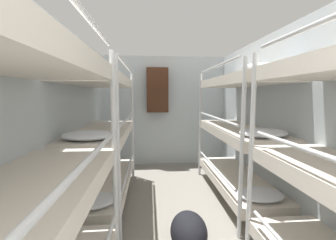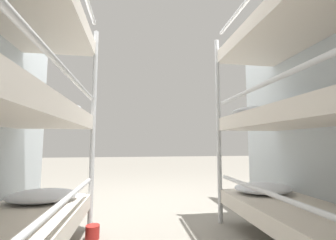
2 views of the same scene
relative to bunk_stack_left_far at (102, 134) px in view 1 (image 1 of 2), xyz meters
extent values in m
cube|color=silver|center=(-0.37, -0.89, 0.16)|extent=(0.06, 5.36, 2.28)
cube|color=silver|center=(2.24, -0.89, 0.16)|extent=(0.06, 5.36, 2.28)
cube|color=silver|center=(0.94, 1.76, 0.16)|extent=(2.66, 0.06, 2.28)
cylinder|color=silver|center=(0.32, -1.06, -0.05)|extent=(0.04, 0.04, 1.85)
cube|color=silver|center=(-0.01, -2.00, -0.01)|extent=(0.66, 1.92, 0.12)
cylinder|color=silver|center=(0.32, -2.00, 0.19)|extent=(0.03, 1.63, 0.03)
cylinder|color=silver|center=(1.55, -1.06, -0.05)|extent=(0.04, 0.04, 1.85)
cylinder|color=silver|center=(0.32, -0.86, -0.05)|extent=(0.04, 0.04, 1.85)
cylinder|color=silver|center=(0.32, 1.01, -0.05)|extent=(0.04, 0.04, 1.85)
cube|color=silver|center=(-0.01, 0.08, -0.72)|extent=(0.66, 1.92, 0.12)
ellipsoid|color=white|center=(-0.01, -0.64, -0.61)|extent=(0.53, 0.40, 0.09)
cylinder|color=silver|center=(0.32, 0.08, -0.52)|extent=(0.03, 1.63, 0.03)
cube|color=silver|center=(-0.01, 0.08, -0.01)|extent=(0.66, 1.92, 0.12)
ellipsoid|color=white|center=(-0.01, -0.64, 0.09)|extent=(0.53, 0.40, 0.09)
cylinder|color=silver|center=(0.32, 0.08, 0.19)|extent=(0.03, 1.63, 0.03)
cube|color=silver|center=(-0.01, 0.08, 0.70)|extent=(0.66, 1.92, 0.12)
ellipsoid|color=white|center=(-0.01, -0.64, 0.80)|extent=(0.53, 0.40, 0.09)
cylinder|color=silver|center=(0.32, 0.08, 0.90)|extent=(0.03, 1.63, 0.03)
cylinder|color=silver|center=(1.55, -0.86, -0.05)|extent=(0.04, 0.04, 1.85)
cylinder|color=silver|center=(1.55, 1.01, -0.05)|extent=(0.04, 0.04, 1.85)
cube|color=silver|center=(1.88, 0.08, -0.72)|extent=(0.66, 1.92, 0.12)
ellipsoid|color=white|center=(1.88, -0.64, -0.61)|extent=(0.53, 0.40, 0.09)
cylinder|color=silver|center=(1.55, 0.08, -0.52)|extent=(0.03, 1.63, 0.03)
cube|color=silver|center=(1.88, 0.08, -0.01)|extent=(0.66, 1.92, 0.12)
ellipsoid|color=white|center=(1.88, -0.64, 0.09)|extent=(0.53, 0.40, 0.09)
cylinder|color=silver|center=(1.55, 0.08, 0.19)|extent=(0.03, 1.63, 0.03)
cube|color=silver|center=(1.88, 0.08, 0.70)|extent=(0.66, 1.92, 0.12)
ellipsoid|color=white|center=(1.88, -0.64, 0.80)|extent=(0.53, 0.40, 0.09)
cylinder|color=silver|center=(1.55, 0.08, 0.90)|extent=(0.03, 1.63, 0.03)
ellipsoid|color=black|center=(0.99, -0.99, -0.80)|extent=(0.35, 0.46, 0.35)
cube|color=#472819|center=(0.79, 1.61, 0.60)|extent=(0.44, 0.12, 0.90)
camera|label=1|loc=(0.63, -2.99, 0.51)|focal=24.00mm
camera|label=2|loc=(1.18, -0.77, -0.20)|focal=24.00mm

